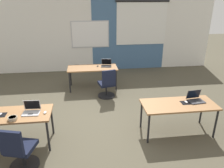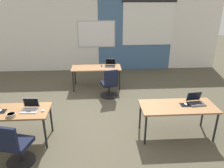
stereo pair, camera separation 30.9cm
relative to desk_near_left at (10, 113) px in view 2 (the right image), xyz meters
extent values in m
plane|color=#4C4738|center=(1.75, 0.60, -0.66)|extent=(24.00, 24.00, 0.00)
cube|color=silver|center=(1.75, 4.80, 0.74)|extent=(10.00, 0.20, 2.80)
cube|color=#42668E|center=(3.32, 4.69, 0.74)|extent=(2.95, 0.01, 2.80)
cube|color=#B7B7BC|center=(1.77, 4.69, 0.82)|extent=(1.48, 0.02, 1.04)
cube|color=white|center=(1.77, 4.68, 0.82)|extent=(1.40, 0.02, 0.96)
cube|color=white|center=(3.81, 4.67, 1.18)|extent=(2.00, 0.02, 1.62)
cylinder|color=black|center=(3.81, 4.67, 2.04)|extent=(2.10, 0.10, 0.10)
cube|color=olive|center=(0.00, 0.00, 0.04)|extent=(1.60, 0.70, 0.04)
cylinder|color=black|center=(0.74, -0.30, -0.32)|extent=(0.04, 0.04, 0.68)
cylinder|color=black|center=(0.74, 0.30, -0.32)|extent=(0.04, 0.04, 0.68)
cube|color=olive|center=(3.50, 0.00, 0.04)|extent=(1.60, 0.70, 0.04)
cylinder|color=black|center=(2.76, -0.30, -0.32)|extent=(0.04, 0.04, 0.68)
cylinder|color=black|center=(4.24, -0.30, -0.32)|extent=(0.04, 0.04, 0.68)
cylinder|color=black|center=(2.76, 0.30, -0.32)|extent=(0.04, 0.04, 0.68)
cylinder|color=black|center=(4.24, 0.30, -0.32)|extent=(0.04, 0.04, 0.68)
cube|color=olive|center=(1.75, 2.80, 0.04)|extent=(1.60, 0.70, 0.04)
cylinder|color=black|center=(1.01, 2.50, -0.32)|extent=(0.04, 0.04, 0.68)
cylinder|color=black|center=(2.49, 2.50, -0.32)|extent=(0.04, 0.04, 0.68)
cylinder|color=black|center=(1.01, 3.10, -0.32)|extent=(0.04, 0.04, 0.68)
cylinder|color=black|center=(2.49, 3.10, -0.32)|extent=(0.04, 0.04, 0.68)
cube|color=#333338|center=(3.92, 0.04, 0.07)|extent=(0.35, 0.27, 0.02)
cube|color=#4C4C4F|center=(3.93, -0.01, 0.08)|extent=(0.10, 0.07, 0.00)
cube|color=#333338|center=(3.90, 0.18, 0.18)|extent=(0.33, 0.10, 0.22)
cube|color=black|center=(3.90, 0.17, 0.19)|extent=(0.30, 0.08, 0.19)
cube|color=black|center=(3.67, 0.02, 0.06)|extent=(0.22, 0.19, 0.00)
ellipsoid|color=silver|center=(3.67, 0.02, 0.08)|extent=(0.06, 0.10, 0.03)
cube|color=black|center=(-0.17, -0.02, 0.06)|extent=(0.22, 0.19, 0.00)
ellipsoid|color=silver|center=(-0.17, -0.02, 0.08)|extent=(0.08, 0.11, 0.03)
cube|color=#333338|center=(2.21, 2.84, 0.07)|extent=(0.36, 0.28, 0.02)
cube|color=#4C4C4F|center=(2.20, 2.79, 0.08)|extent=(0.10, 0.07, 0.00)
cube|color=#333338|center=(2.23, 2.98, 0.18)|extent=(0.34, 0.13, 0.21)
cube|color=black|center=(2.23, 2.98, 0.18)|extent=(0.30, 0.11, 0.19)
ellipsoid|color=black|center=(1.93, 2.88, 0.08)|extent=(0.07, 0.11, 0.03)
cylinder|color=black|center=(2.13, 2.09, -0.64)|extent=(0.52, 0.52, 0.04)
cylinder|color=black|center=(2.13, 2.09, -0.45)|extent=(0.06, 0.06, 0.34)
cube|color=black|center=(2.13, 2.09, -0.24)|extent=(0.52, 0.52, 0.08)
cube|color=black|center=(2.18, 1.84, 0.03)|extent=(0.40, 0.14, 0.46)
sphere|color=black|center=(2.08, 2.32, -0.64)|extent=(0.04, 0.04, 0.04)
sphere|color=black|center=(2.36, 2.07, -0.64)|extent=(0.04, 0.04, 0.04)
sphere|color=black|center=(1.93, 1.97, -0.64)|extent=(0.04, 0.04, 0.04)
cube|color=#B7B7BC|center=(0.42, -0.03, 0.07)|extent=(0.34, 0.25, 0.02)
cube|color=#4C4C4F|center=(0.41, -0.08, 0.08)|extent=(0.09, 0.07, 0.00)
cube|color=#B7B7BC|center=(0.42, 0.10, 0.19)|extent=(0.33, 0.06, 0.22)
cube|color=black|center=(0.42, 0.09, 0.19)|extent=(0.30, 0.05, 0.19)
ellipsoid|color=silver|center=(0.69, -0.05, 0.08)|extent=(0.06, 0.10, 0.03)
cylinder|color=black|center=(0.35, -0.68, -0.64)|extent=(0.52, 0.52, 0.04)
cylinder|color=black|center=(0.35, -0.68, -0.45)|extent=(0.06, 0.06, 0.34)
cube|color=black|center=(0.35, -0.68, -0.24)|extent=(0.54, 0.54, 0.08)
cube|color=black|center=(0.28, -0.92, 0.03)|extent=(0.40, 0.16, 0.46)
sphere|color=black|center=(0.41, -0.46, -0.64)|extent=(0.04, 0.04, 0.04)
sphere|color=black|center=(0.54, -0.81, -0.64)|extent=(0.04, 0.04, 0.04)
sphere|color=black|center=(0.11, -0.69, -0.64)|extent=(0.04, 0.04, 0.04)
cylinder|color=tan|center=(0.12, -0.22, 0.09)|extent=(0.17, 0.17, 0.05)
torus|color=tan|center=(0.12, -0.22, 0.11)|extent=(0.18, 0.18, 0.02)
cylinder|color=#B26628|center=(0.12, -0.22, 0.11)|extent=(0.14, 0.14, 0.01)
camera|label=1|loc=(1.53, -3.97, 2.24)|focal=34.89mm
camera|label=2|loc=(1.84, -4.00, 2.24)|focal=34.89mm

